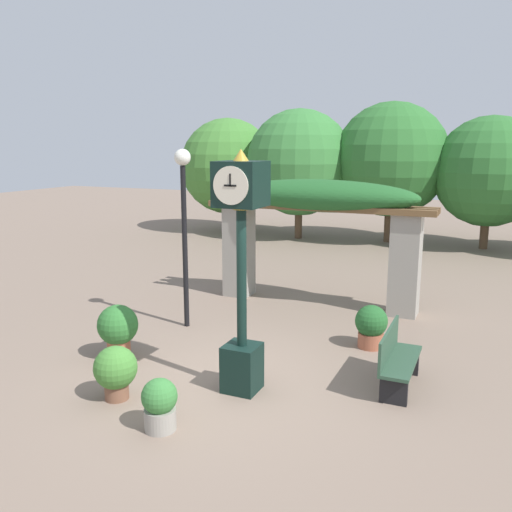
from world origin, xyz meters
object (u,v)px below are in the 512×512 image
Objects in this scene: potted_plant_near_left at (160,404)px; potted_plant_near_right at (116,370)px; lamp_post at (184,205)px; potted_plant_far_left at (118,328)px; park_bench at (397,360)px; potted_plant_far_right at (371,325)px; pedestal_clock at (241,262)px.

potted_plant_near_left is 0.88× the size of potted_plant_near_right.
lamp_post reaches higher than potted_plant_near_left.
potted_plant_near_right is at bearing -76.96° from lamp_post.
park_bench is (4.45, 0.74, -0.09)m from potted_plant_far_left.
potted_plant_far_left is 1.19× the size of potted_plant_far_right.
potted_plant_far_left is 2.66m from lamp_post.
pedestal_clock is 1.01× the size of lamp_post.
potted_plant_far_left reaches higher than potted_plant_far_right.
lamp_post reaches higher than potted_plant_far_right.
potted_plant_far_left reaches higher than potted_plant_near_left.
lamp_post is (0.20, 1.87, 1.88)m from potted_plant_far_left.
potted_plant_near_right is 0.56× the size of park_bench.
potted_plant_far_right is (1.35, 2.45, -1.52)m from pedestal_clock.
pedestal_clock is 2.32m from potted_plant_near_right.
potted_plant_near_right is 4.05m from park_bench.
park_bench is at bearing 29.17° from potted_plant_near_right.
potted_plant_near_left is 4.29m from potted_plant_far_right.
potted_plant_far_right is (2.85, 3.42, -0.03)m from potted_plant_near_right.
potted_plant_far_right is 4.10m from lamp_post.
pedestal_clock is 3.11m from lamp_post.
potted_plant_far_right is (3.76, 2.19, -0.12)m from potted_plant_far_left.
pedestal_clock reaches higher than potted_plant_near_left.
park_bench is at bearing 44.30° from potted_plant_near_left.
potted_plant_far_right is at bearing 50.22° from potted_plant_near_right.
park_bench is (2.04, 1.00, -1.49)m from pedestal_clock.
pedestal_clock is at bearing 72.20° from potted_plant_near_left.
potted_plant_far_right is at bearing 61.14° from pedestal_clock.
potted_plant_near_left is 0.20× the size of lamp_post.
park_bench is at bearing 26.21° from pedestal_clock.
potted_plant_near_right is 1.54m from potted_plant_far_left.
potted_plant_near_left is at bearing -24.08° from potted_plant_near_right.
potted_plant_near_left is at bearing -115.00° from potted_plant_far_right.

